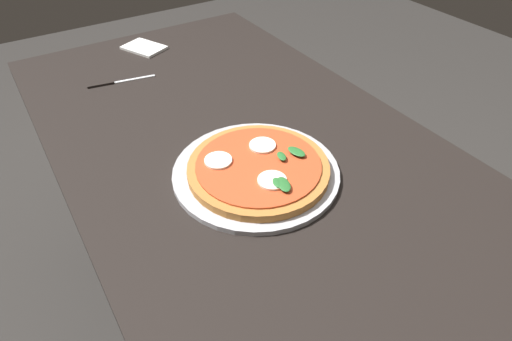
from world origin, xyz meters
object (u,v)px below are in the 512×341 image
Objects in this scene: pizza at (258,168)px; dining_table at (251,181)px; serving_tray at (256,172)px; napkin at (144,48)px; knife at (113,83)px.

dining_table is at bearing 157.32° from pizza.
pizza is at bearing 6.36° from serving_tray.
dining_table is at bearing 0.95° from napkin.
pizza is 0.74m from napkin.
serving_tray is 0.02m from pizza.
napkin reaches higher than dining_table.
knife reaches higher than dining_table.
serving_tray is (0.09, -0.04, 0.11)m from dining_table.
pizza is at bearing 13.11° from knife.
napkin is at bearing 177.72° from pizza.
serving_tray is 2.73× the size of napkin.
serving_tray is 1.19× the size of pizza.
napkin is (-0.73, 0.03, -0.00)m from serving_tray.
dining_table is 4.36× the size of serving_tray.
pizza is 0.58m from knife.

